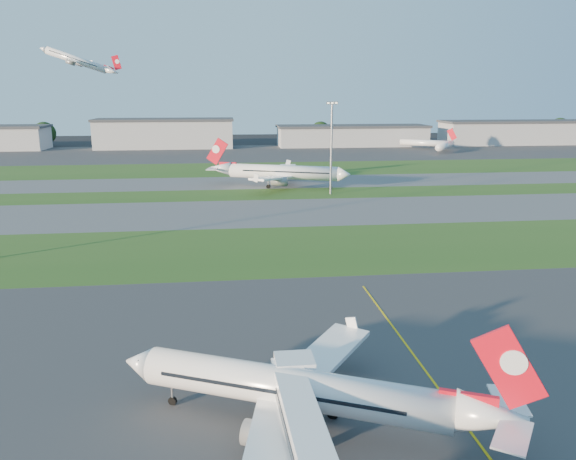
{
  "coord_description": "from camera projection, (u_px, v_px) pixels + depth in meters",
  "views": [
    {
      "loc": [
        -15.25,
        -47.25,
        28.02
      ],
      "look_at": [
        -5.32,
        38.19,
        7.0
      ],
      "focal_mm": 35.0,
      "sensor_mm": 36.0,
      "label": 1
    }
  ],
  "objects": [
    {
      "name": "yellow_line",
      "position": [
        439.0,
        389.0,
        54.51
      ],
      "size": [
        0.25,
        60.0,
        0.02
      ],
      "primitive_type": "cube",
      "color": "gold",
      "rests_on": "ground"
    },
    {
      "name": "tree_far_east",
      "position": [
        560.0,
        129.0,
        334.43
      ],
      "size": [
        12.65,
        12.65,
        13.8
      ],
      "color": "black",
      "rests_on": "ground"
    },
    {
      "name": "mini_jet_far",
      "position": [
        426.0,
        143.0,
        287.03
      ],
      "size": [
        24.82,
        17.22,
        9.48
      ],
      "rotation": [
        0.0,
        0.0,
        -0.58
      ],
      "color": "white",
      "rests_on": "ground"
    },
    {
      "name": "airliner_departing",
      "position": [
        77.0,
        60.0,
        254.02
      ],
      "size": [
        33.95,
        28.73,
        10.59
      ],
      "rotation": [
        0.0,
        0.0,
        -0.07
      ],
      "color": "white"
    },
    {
      "name": "grass_strip_b",
      "position": [
        277.0,
        194.0,
        160.09
      ],
      "size": [
        300.0,
        18.0,
        0.01
      ],
      "primitive_type": "cube",
      "color": "#2D541C",
      "rests_on": "ground"
    },
    {
      "name": "apron_near",
      "position": [
        389.0,
        392.0,
        53.95
      ],
      "size": [
        300.0,
        70.0,
        0.01
      ],
      "primitive_type": "cube",
      "color": "#333335",
      "rests_on": "ground"
    },
    {
      "name": "ground",
      "position": [
        389.0,
        393.0,
        53.95
      ],
      "size": [
        700.0,
        700.0,
        0.0
      ],
      "primitive_type": "plane",
      "color": "black",
      "rests_on": "ground"
    },
    {
      "name": "airliner_taxiing",
      "position": [
        282.0,
        172.0,
        170.27
      ],
      "size": [
        39.74,
        33.7,
        13.06
      ],
      "rotation": [
        0.0,
        0.0,
        2.77
      ],
      "color": "white",
      "rests_on": "ground"
    },
    {
      "name": "hangar_far_east",
      "position": [
        526.0,
        132.0,
        315.82
      ],
      "size": [
        96.9,
        23.0,
        13.2
      ],
      "color": "#989AA0",
      "rests_on": "ground"
    },
    {
      "name": "tree_mid_east",
      "position": [
        321.0,
        132.0,
        316.39
      ],
      "size": [
        11.55,
        11.55,
        12.6
      ],
      "color": "black",
      "rests_on": "ground"
    },
    {
      "name": "grass_strip_a",
      "position": [
        308.0,
        248.0,
        104.13
      ],
      "size": [
        300.0,
        34.0,
        0.01
      ],
      "primitive_type": "cube",
      "color": "#2D541C",
      "rests_on": "ground"
    },
    {
      "name": "apron_far",
      "position": [
        254.0,
        153.0,
        271.06
      ],
      "size": [
        400.0,
        80.0,
        0.01
      ],
      "primitive_type": "cube",
      "color": "#333335",
      "rests_on": "ground"
    },
    {
      "name": "hangar_west",
      "position": [
        165.0,
        133.0,
        293.15
      ],
      "size": [
        71.4,
        23.0,
        15.2
      ],
      "color": "#989AA0",
      "rests_on": "ground"
    },
    {
      "name": "mini_jet_near",
      "position": [
        445.0,
        145.0,
        272.91
      ],
      "size": [
        18.11,
        24.23,
        9.48
      ],
      "rotation": [
        0.0,
        0.0,
        0.95
      ],
      "color": "white",
      "rests_on": "ground"
    },
    {
      "name": "hangar_east",
      "position": [
        352.0,
        135.0,
        304.84
      ],
      "size": [
        81.6,
        23.0,
        11.2
      ],
      "color": "#989AA0",
      "rests_on": "ground"
    },
    {
      "name": "light_mast_centre",
      "position": [
        331.0,
        142.0,
        156.33
      ],
      "size": [
        3.2,
        0.7,
        25.8
      ],
      "color": "gray",
      "rests_on": "ground"
    },
    {
      "name": "airliner_parked",
      "position": [
        296.0,
        389.0,
        47.48
      ],
      "size": [
        30.88,
        26.31,
        10.32
      ],
      "rotation": [
        0.0,
        0.0,
        -0.42
      ],
      "color": "white",
      "rests_on": "ground"
    },
    {
      "name": "tree_mid_west",
      "position": [
        213.0,
        135.0,
        306.99
      ],
      "size": [
        9.9,
        9.9,
        10.8
      ],
      "color": "black",
      "rests_on": "ground"
    },
    {
      "name": "tree_west",
      "position": [
        44.0,
        133.0,
        300.45
      ],
      "size": [
        12.1,
        12.1,
        13.2
      ],
      "color": "black",
      "rests_on": "ground"
    },
    {
      "name": "grass_strip_c",
      "position": [
        263.0,
        169.0,
        213.16
      ],
      "size": [
        300.0,
        40.0,
        0.01
      ],
      "primitive_type": "cube",
      "color": "#2D541C",
      "rests_on": "ground"
    },
    {
      "name": "taxiway_a",
      "position": [
        288.0,
        212.0,
        135.97
      ],
      "size": [
        300.0,
        32.0,
        0.01
      ],
      "primitive_type": "cube",
      "color": "#515154",
      "rests_on": "ground"
    },
    {
      "name": "tree_east",
      "position": [
        449.0,
        132.0,
        323.02
      ],
      "size": [
        10.45,
        10.45,
        11.4
      ],
      "color": "black",
      "rests_on": "ground"
    },
    {
      "name": "taxiway_b",
      "position": [
        271.0,
        182.0,
        181.32
      ],
      "size": [
        300.0,
        26.0,
        0.01
      ],
      "primitive_type": "cube",
      "color": "#515154",
      "rests_on": "ground"
    }
  ]
}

